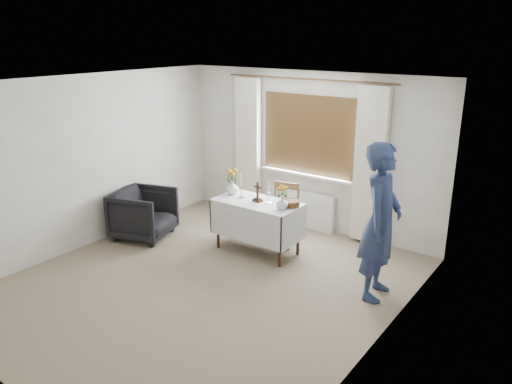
% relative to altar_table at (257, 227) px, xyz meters
% --- Properties ---
extents(ground, '(5.00, 5.00, 0.00)m').
position_rel_altar_table_xyz_m(ground, '(0.05, -1.20, -0.38)').
color(ground, '#806958').
rests_on(ground, ground).
extents(altar_table, '(1.24, 0.64, 0.76)m').
position_rel_altar_table_xyz_m(altar_table, '(0.00, 0.00, 0.00)').
color(altar_table, silver).
rests_on(altar_table, ground).
extents(wooden_chair, '(0.50, 0.50, 0.92)m').
position_rel_altar_table_xyz_m(wooden_chair, '(0.14, 0.43, 0.08)').
color(wooden_chair, '#523B1C').
rests_on(wooden_chair, ground).
extents(armchair, '(1.04, 1.03, 0.76)m').
position_rel_altar_table_xyz_m(armchair, '(-1.73, -0.59, -0.00)').
color(armchair, black).
rests_on(armchair, ground).
extents(person, '(0.54, 0.74, 1.89)m').
position_rel_altar_table_xyz_m(person, '(1.90, -0.19, 0.56)').
color(person, navy).
rests_on(person, ground).
extents(radiator, '(1.10, 0.10, 0.60)m').
position_rel_altar_table_xyz_m(radiator, '(0.05, 1.22, -0.08)').
color(radiator, silver).
rests_on(radiator, ground).
extents(wooden_cross, '(0.15, 0.12, 0.28)m').
position_rel_altar_table_xyz_m(wooden_cross, '(-0.00, 0.01, 0.52)').
color(wooden_cross, black).
rests_on(wooden_cross, altar_table).
extents(candlestick_left, '(0.13, 0.13, 0.36)m').
position_rel_altar_table_xyz_m(candlestick_left, '(-0.28, -0.01, 0.56)').
color(candlestick_left, silver).
rests_on(candlestick_left, altar_table).
extents(candlestick_right, '(0.11, 0.11, 0.32)m').
position_rel_altar_table_xyz_m(candlestick_right, '(0.16, 0.04, 0.54)').
color(candlestick_right, silver).
rests_on(candlestick_right, altar_table).
extents(flower_vase_left, '(0.21, 0.21, 0.20)m').
position_rel_altar_table_xyz_m(flower_vase_left, '(-0.50, 0.07, 0.48)').
color(flower_vase_left, silver).
rests_on(flower_vase_left, altar_table).
extents(flower_vase_right, '(0.17, 0.17, 0.17)m').
position_rel_altar_table_xyz_m(flower_vase_right, '(0.45, -0.06, 0.47)').
color(flower_vase_right, silver).
rests_on(flower_vase_right, altar_table).
extents(wicker_basket, '(0.27, 0.27, 0.09)m').
position_rel_altar_table_xyz_m(wicker_basket, '(0.50, 0.11, 0.42)').
color(wicker_basket, brown).
rests_on(wicker_basket, altar_table).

